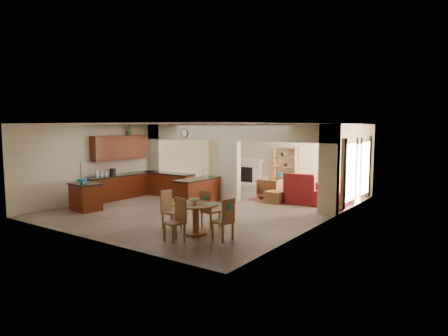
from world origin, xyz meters
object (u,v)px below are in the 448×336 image
Objects in this scene: kitchen_island at (86,197)px; armchair at (271,188)px; dining_table at (196,214)px; sofa at (338,191)px.

armchair is at bearing 62.10° from kitchen_island.
dining_table is 1.35× the size of armchair.
armchair is at bearing 105.28° from sofa.
dining_table is at bearing 5.94° from kitchen_island.
armchair is (3.94, 5.33, -0.06)m from kitchen_island.
kitchen_island reaches higher than sofa.
kitchen_island is at bearing 177.39° from dining_table.
sofa is 3.18× the size of armchair.
kitchen_island is 0.41× the size of sofa.
kitchen_island reaches higher than armchair.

